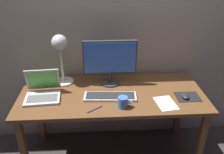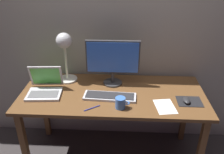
{
  "view_description": "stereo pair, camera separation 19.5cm",
  "coord_description": "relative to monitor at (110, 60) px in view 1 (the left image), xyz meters",
  "views": [
    {
      "loc": [
        -0.1,
        -1.78,
        1.82
      ],
      "look_at": [
        -0.0,
        -0.05,
        0.92
      ],
      "focal_mm": 38.19,
      "sensor_mm": 36.0,
      "label": 1
    },
    {
      "loc": [
        0.09,
        -1.78,
        1.82
      ],
      "look_at": [
        -0.0,
        -0.05,
        0.92
      ],
      "focal_mm": 38.19,
      "sensor_mm": 36.0,
      "label": 2
    }
  ],
  "objects": [
    {
      "name": "laptop",
      "position": [
        -0.58,
        -0.18,
        -0.18
      ],
      "size": [
        0.3,
        0.29,
        0.22
      ],
      "color": "silver",
      "rests_on": "desk"
    },
    {
      "name": "desk_lamp",
      "position": [
        -0.44,
        0.05,
        0.09
      ],
      "size": [
        0.19,
        0.19,
        0.47
      ],
      "color": "beige",
      "rests_on": "desk"
    },
    {
      "name": "pen",
      "position": [
        -0.14,
        -0.42,
        -0.24
      ],
      "size": [
        0.12,
        0.09,
        0.01
      ],
      "primitive_type": "cylinder",
      "rotation": [
        0.0,
        1.57,
        0.61
      ],
      "color": "#2633A5",
      "rests_on": "desk"
    },
    {
      "name": "paper_sheet_near_mouse",
      "position": [
        0.43,
        -0.36,
        -0.24
      ],
      "size": [
        0.18,
        0.23,
        0.0
      ],
      "primitive_type": "cube",
      "rotation": [
        0.0,
        0.0,
        0.15
      ],
      "color": "white",
      "rests_on": "desk"
    },
    {
      "name": "desk",
      "position": [
        0.01,
        -0.17,
        -0.32
      ],
      "size": [
        1.6,
        0.7,
        0.74
      ],
      "color": "brown",
      "rests_on": "ground"
    },
    {
      "name": "back_wall",
      "position": [
        0.01,
        0.23,
        0.32
      ],
      "size": [
        4.8,
        0.06,
        2.6
      ],
      "primitive_type": "cube",
      "color": "#9E998E",
      "rests_on": "ground"
    },
    {
      "name": "mousepad",
      "position": [
        0.64,
        -0.28,
        -0.24
      ],
      "size": [
        0.2,
        0.16,
        0.0
      ],
      "primitive_type": "cube",
      "color": "black",
      "rests_on": "desk"
    },
    {
      "name": "mouse",
      "position": [
        0.62,
        -0.29,
        -0.22
      ],
      "size": [
        0.06,
        0.1,
        0.03
      ],
      "primitive_type": "ellipsoid",
      "color": "#28282B",
      "rests_on": "mousepad"
    },
    {
      "name": "monitor",
      "position": [
        0.0,
        0.0,
        0.0
      ],
      "size": [
        0.48,
        0.17,
        0.42
      ],
      "color": "#38383A",
      "rests_on": "desk"
    },
    {
      "name": "keyboard_main",
      "position": [
        -0.01,
        -0.25,
        -0.23
      ],
      "size": [
        0.45,
        0.17,
        0.03
      ],
      "color": "silver",
      "rests_on": "desk"
    },
    {
      "name": "coffee_mug",
      "position": [
        0.08,
        -0.39,
        -0.2
      ],
      "size": [
        0.11,
        0.08,
        0.09
      ],
      "color": "#3F72CC",
      "rests_on": "desk"
    }
  ]
}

